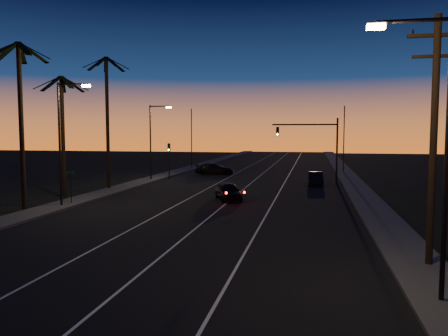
% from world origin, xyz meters
% --- Properties ---
extents(road, '(20.00, 170.00, 0.01)m').
position_xyz_m(road, '(0.00, 30.00, 0.01)').
color(road, black).
rests_on(road, ground).
extents(sidewalk_left, '(2.40, 170.00, 0.16)m').
position_xyz_m(sidewalk_left, '(-11.20, 30.00, 0.08)').
color(sidewalk_left, '#353633').
rests_on(sidewalk_left, ground).
extents(sidewalk_right, '(2.40, 170.00, 0.16)m').
position_xyz_m(sidewalk_right, '(11.20, 30.00, 0.08)').
color(sidewalk_right, '#353633').
rests_on(sidewalk_right, ground).
extents(lane_stripe_left, '(0.12, 160.00, 0.01)m').
position_xyz_m(lane_stripe_left, '(-3.00, 30.00, 0.02)').
color(lane_stripe_left, silver).
rests_on(lane_stripe_left, road).
extents(lane_stripe_mid, '(0.12, 160.00, 0.01)m').
position_xyz_m(lane_stripe_mid, '(0.50, 30.00, 0.02)').
color(lane_stripe_mid, silver).
rests_on(lane_stripe_mid, road).
extents(lane_stripe_right, '(0.12, 160.00, 0.01)m').
position_xyz_m(lane_stripe_right, '(4.00, 30.00, 0.02)').
color(lane_stripe_right, silver).
rests_on(lane_stripe_right, road).
extents(palm_near, '(4.25, 4.16, 11.53)m').
position_xyz_m(palm_near, '(-12.60, 18.00, 7.07)').
color(palm_near, black).
rests_on(palm_near, ground).
extents(palm_mid, '(4.25, 4.16, 10.03)m').
position_xyz_m(palm_mid, '(-13.20, 24.00, 6.25)').
color(palm_mid, black).
rests_on(palm_mid, ground).
extents(palm_far, '(4.25, 4.16, 12.53)m').
position_xyz_m(palm_far, '(-12.20, 30.00, 7.61)').
color(palm_far, black).
rests_on(palm_far, ground).
extents(streetlight_left_near, '(2.55, 0.26, 9.00)m').
position_xyz_m(streetlight_left_near, '(-10.70, 20.00, 5.32)').
color(streetlight_left_near, black).
rests_on(streetlight_left_near, ground).
extents(streetlight_left_far, '(2.55, 0.26, 8.50)m').
position_xyz_m(streetlight_left_far, '(-10.69, 38.00, 5.06)').
color(streetlight_left_far, black).
rests_on(streetlight_left_far, ground).
extents(streetlight_right_near, '(2.55, 0.26, 9.00)m').
position_xyz_m(streetlight_right_near, '(10.70, 6.00, 5.32)').
color(streetlight_right_near, black).
rests_on(streetlight_right_near, ground).
extents(street_sign, '(0.70, 0.06, 2.60)m').
position_xyz_m(street_sign, '(-10.80, 21.00, 1.66)').
color(street_sign, black).
rests_on(street_sign, ground).
extents(utility_pole, '(2.20, 0.28, 10.00)m').
position_xyz_m(utility_pole, '(11.60, 10.00, 5.32)').
color(utility_pole, black).
rests_on(utility_pole, ground).
extents(signal_mast, '(7.10, 0.41, 7.00)m').
position_xyz_m(signal_mast, '(7.14, 39.99, 4.78)').
color(signal_mast, black).
rests_on(signal_mast, ground).
extents(signal_post, '(0.28, 0.37, 4.20)m').
position_xyz_m(signal_post, '(-9.50, 39.98, 2.89)').
color(signal_post, black).
rests_on(signal_post, ground).
extents(far_pole_left, '(0.14, 0.14, 9.00)m').
position_xyz_m(far_pole_left, '(-11.00, 55.00, 4.50)').
color(far_pole_left, black).
rests_on(far_pole_left, ground).
extents(far_pole_right, '(0.14, 0.14, 9.00)m').
position_xyz_m(far_pole_right, '(11.00, 52.00, 4.50)').
color(far_pole_right, black).
rests_on(far_pole_right, ground).
extents(lead_car, '(3.26, 4.82, 1.40)m').
position_xyz_m(lead_car, '(0.33, 25.69, 0.71)').
color(lead_car, black).
rests_on(lead_car, road).
extents(right_car, '(1.60, 4.16, 1.35)m').
position_xyz_m(right_car, '(7.27, 37.34, 0.69)').
color(right_car, black).
rests_on(right_car, road).
extents(cross_car, '(5.23, 2.68, 1.45)m').
position_xyz_m(cross_car, '(-5.51, 46.32, 0.74)').
color(cross_car, black).
rests_on(cross_car, road).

